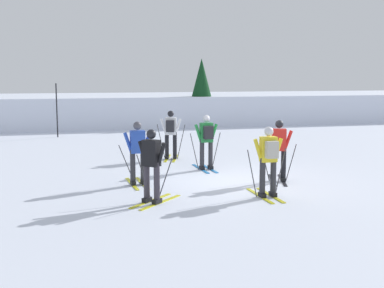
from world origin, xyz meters
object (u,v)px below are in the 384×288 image
Objects in this scene: skier_black at (152,164)px; skier_green at (207,139)px; skier_blue at (138,151)px; trail_marker_pole at (57,110)px; skier_white at (171,132)px; conifer_far_left at (202,87)px; skier_red at (279,149)px; skier_yellow at (269,158)px.

skier_green is at bearing 56.88° from skier_black.
trail_marker_pole is at bearing 100.21° from skier_blue.
skier_black is 13.76m from trail_marker_pole.
skier_blue is 1.00× the size of skier_white.
conifer_far_left is (5.99, 14.75, 1.37)m from skier_blue.
trail_marker_pole reaches higher than skier_black.
skier_red is 0.67× the size of trail_marker_pole.
skier_black is 1.00× the size of skier_yellow.
skier_red is 0.44× the size of conifer_far_left.
skier_white is at bearing 73.47° from skier_black.
skier_black is at bearing -123.12° from skier_green.
skier_green and skier_yellow have the same top height.
skier_blue and skier_yellow have the same top height.
trail_marker_pole is (-2.09, 13.59, 0.37)m from skier_black.
trail_marker_pole reaches higher than skier_blue.
skier_red is (1.42, -2.19, -0.04)m from skier_green.
conifer_far_left is at bearing 79.33° from skier_yellow.
skier_red is 1.93m from skier_yellow.
skier_blue and skier_black have the same top height.
skier_white is at bearing 65.51° from skier_blue.
skier_green is 1.00× the size of skier_white.
conifer_far_left is (3.60, 13.12, 1.33)m from skier_green.
conifer_far_left is (5.99, 16.78, 1.37)m from skier_black.
skier_black and skier_white have the same top height.
trail_marker_pole is (-4.88, 13.76, 0.33)m from skier_yellow.
skier_red is at bearing -8.33° from skier_blue.
skier_white is at bearing 115.03° from skier_red.
trail_marker_pole is 8.74m from conifer_far_left.
skier_green is 1.00× the size of skier_red.
skier_black is 6.14m from skier_white.
conifer_far_left is (8.08, 3.18, 1.01)m from trail_marker_pole.
skier_blue is 11.76m from trail_marker_pole.
skier_blue is 1.00× the size of skier_red.
trail_marker_pole is (-4.48, 9.94, 0.33)m from skier_green.
skier_yellow is at bearing -83.96° from skier_green.
conifer_far_left is at bearing 21.51° from trail_marker_pole.
skier_yellow is (1.05, -6.05, -0.00)m from skier_white.
skier_white is at bearing 106.09° from skier_green.
skier_red and skier_yellow have the same top height.
trail_marker_pole reaches higher than skier_yellow.
skier_white is at bearing 99.81° from skier_yellow.
skier_red is at bearing -64.97° from skier_white.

